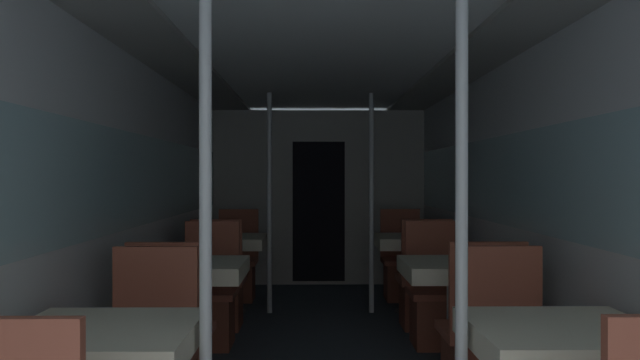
{
  "coord_description": "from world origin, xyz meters",
  "views": [
    {
      "loc": [
        -0.09,
        -1.58,
        1.33
      ],
      "look_at": [
        -0.03,
        2.84,
        1.3
      ],
      "focal_mm": 35.0,
      "sensor_mm": 36.0,
      "label": 1
    }
  ],
  "objects": [
    {
      "name": "dining_table_right_1",
      "position": [
        0.89,
        2.66,
        0.64
      ],
      "size": [
        0.7,
        0.7,
        0.75
      ],
      "color": "#4C4C51",
      "rests_on": "ground_plane"
    },
    {
      "name": "wall_left",
      "position": [
        -1.32,
        2.85,
        1.1
      ],
      "size": [
        0.05,
        8.51,
        2.14
      ],
      "color": "silver",
      "rests_on": "ground_plane"
    },
    {
      "name": "ceiling_panel",
      "position": [
        0.0,
        2.85,
        2.18
      ],
      "size": [
        2.64,
        8.51,
        0.07
      ],
      "color": "silver",
      "rests_on": "wall_left"
    },
    {
      "name": "dining_table_left_0",
      "position": [
        -0.89,
        0.83,
        0.64
      ],
      "size": [
        0.7,
        0.7,
        0.75
      ],
      "color": "#4C4C51",
      "rests_on": "ground_plane"
    },
    {
      "name": "support_pole_left_2",
      "position": [
        -0.5,
        4.48,
        1.07
      ],
      "size": [
        0.05,
        0.05,
        2.14
      ],
      "color": "silver",
      "rests_on": "ground_plane"
    },
    {
      "name": "chair_left_near_2",
      "position": [
        -0.89,
        3.84,
        0.29
      ],
      "size": [
        0.43,
        0.43,
        0.97
      ],
      "color": "brown",
      "rests_on": "ground_plane"
    },
    {
      "name": "support_pole_right_0",
      "position": [
        0.5,
        0.83,
        1.07
      ],
      "size": [
        0.05,
        0.05,
        2.14
      ],
      "color": "silver",
      "rests_on": "ground_plane"
    },
    {
      "name": "support_pole_right_2",
      "position": [
        0.5,
        4.48,
        1.07
      ],
      "size": [
        0.05,
        0.05,
        2.14
      ],
      "color": "silver",
      "rests_on": "ground_plane"
    },
    {
      "name": "chair_right_far_1",
      "position": [
        0.89,
        3.29,
        0.29
      ],
      "size": [
        0.43,
        0.43,
        0.97
      ],
      "rotation": [
        0.0,
        0.0,
        3.14
      ],
      "color": "brown",
      "rests_on": "ground_plane"
    },
    {
      "name": "chair_right_far_2",
      "position": [
        0.89,
        5.12,
        0.29
      ],
      "size": [
        0.43,
        0.43,
        0.97
      ],
      "rotation": [
        0.0,
        0.0,
        3.14
      ],
      "color": "brown",
      "rests_on": "ground_plane"
    },
    {
      "name": "chair_right_near_1",
      "position": [
        0.89,
        2.02,
        0.29
      ],
      "size": [
        0.43,
        0.43,
        0.97
      ],
      "color": "brown",
      "rests_on": "ground_plane"
    },
    {
      "name": "wall_right",
      "position": [
        1.32,
        2.85,
        1.1
      ],
      "size": [
        0.05,
        8.51,
        2.14
      ],
      "color": "silver",
      "rests_on": "ground_plane"
    },
    {
      "name": "chair_left_far_2",
      "position": [
        -0.89,
        5.12,
        0.29
      ],
      "size": [
        0.43,
        0.43,
        0.97
      ],
      "rotation": [
        0.0,
        0.0,
        3.14
      ],
      "color": "brown",
      "rests_on": "ground_plane"
    },
    {
      "name": "dining_table_left_1",
      "position": [
        -0.89,
        2.66,
        0.64
      ],
      "size": [
        0.7,
        0.7,
        0.75
      ],
      "color": "#4C4C51",
      "rests_on": "ground_plane"
    },
    {
      "name": "chair_right_near_2",
      "position": [
        0.89,
        3.84,
        0.29
      ],
      "size": [
        0.43,
        0.43,
        0.97
      ],
      "color": "brown",
      "rests_on": "ground_plane"
    },
    {
      "name": "dining_table_right_0",
      "position": [
        0.89,
        0.83,
        0.64
      ],
      "size": [
        0.7,
        0.7,
        0.75
      ],
      "color": "#4C4C51",
      "rests_on": "ground_plane"
    },
    {
      "name": "chair_left_far_1",
      "position": [
        -0.89,
        3.29,
        0.29
      ],
      "size": [
        0.43,
        0.43,
        0.97
      ],
      "rotation": [
        0.0,
        0.0,
        3.14
      ],
      "color": "brown",
      "rests_on": "ground_plane"
    },
    {
      "name": "chair_left_near_1",
      "position": [
        -0.89,
        2.02,
        0.29
      ],
      "size": [
        0.43,
        0.43,
        0.97
      ],
      "color": "brown",
      "rests_on": "ground_plane"
    },
    {
      "name": "support_pole_left_0",
      "position": [
        -0.5,
        0.83,
        1.07
      ],
      "size": [
        0.05,
        0.05,
        2.14
      ],
      "color": "silver",
      "rests_on": "ground_plane"
    },
    {
      "name": "dining_table_right_2",
      "position": [
        0.89,
        4.48,
        0.64
      ],
      "size": [
        0.7,
        0.7,
        0.75
      ],
      "color": "#4C4C51",
      "rests_on": "ground_plane"
    },
    {
      "name": "bulkhead_far",
      "position": [
        0.0,
        6.09,
        1.06
      ],
      "size": [
        2.59,
        0.09,
        2.14
      ],
      "color": "#A8A8A3",
      "rests_on": "ground_plane"
    },
    {
      "name": "dining_table_left_2",
      "position": [
        -0.89,
        4.48,
        0.64
      ],
      "size": [
        0.7,
        0.7,
        0.75
      ],
      "color": "#4C4C51",
      "rests_on": "ground_plane"
    }
  ]
}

